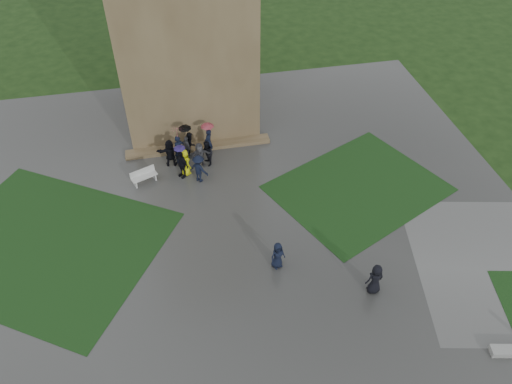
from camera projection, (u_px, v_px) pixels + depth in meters
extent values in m
plane|color=black|center=(225.00, 281.00, 23.62)|extent=(120.00, 120.00, 0.00)
cube|color=#333431|center=(219.00, 250.00, 25.06)|extent=(34.00, 34.00, 0.02)
cube|color=black|center=(47.00, 246.00, 25.25)|extent=(14.10, 13.46, 0.01)
cube|color=black|center=(358.00, 188.00, 28.48)|extent=(11.12, 10.15, 0.01)
cube|color=brown|center=(199.00, 147.00, 31.21)|extent=(9.00, 0.80, 0.22)
cube|color=silver|center=(144.00, 177.00, 28.56)|extent=(1.56, 0.99, 0.06)
cube|color=silver|center=(135.00, 184.00, 28.47)|extent=(0.23, 0.40, 0.42)
cube|color=silver|center=(154.00, 176.00, 28.96)|extent=(0.23, 0.40, 0.42)
cube|color=silver|center=(142.00, 172.00, 28.54)|extent=(1.40, 0.62, 0.40)
imported|color=black|center=(207.00, 154.00, 29.52)|extent=(0.64, 0.89, 1.66)
imported|color=black|center=(208.00, 142.00, 30.25)|extent=(0.74, 0.78, 1.80)
imported|color=black|center=(190.00, 143.00, 30.32)|extent=(0.56, 0.83, 1.59)
imported|color=#444449|center=(187.00, 147.00, 30.12)|extent=(0.83, 1.01, 1.50)
imported|color=black|center=(179.00, 150.00, 29.66)|extent=(0.79, 0.67, 1.83)
imported|color=black|center=(170.00, 153.00, 29.48)|extent=(1.70, 0.77, 1.77)
imported|color=#E1E70D|center=(185.00, 162.00, 28.89)|extent=(0.91, 1.00, 1.70)
imported|color=black|center=(181.00, 164.00, 28.68)|extent=(1.12, 1.21, 1.81)
imported|color=black|center=(199.00, 169.00, 28.40)|extent=(1.25, 1.21, 1.78)
imported|color=#444449|center=(200.00, 155.00, 29.41)|extent=(1.62, 0.86, 1.66)
imported|color=#DC5A6F|center=(177.00, 134.00, 28.88)|extent=(0.91, 0.91, 0.83)
imported|color=#4E399E|center=(180.00, 150.00, 27.99)|extent=(0.64, 0.64, 0.57)
imported|color=black|center=(185.00, 130.00, 29.28)|extent=(0.74, 0.74, 0.65)
imported|color=#DC5A6F|center=(207.00, 128.00, 29.56)|extent=(0.75, 0.75, 0.66)
imported|color=black|center=(278.00, 255.00, 23.78)|extent=(0.89, 0.75, 1.55)
imported|color=black|center=(375.00, 279.00, 22.64)|extent=(0.90, 0.67, 1.71)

